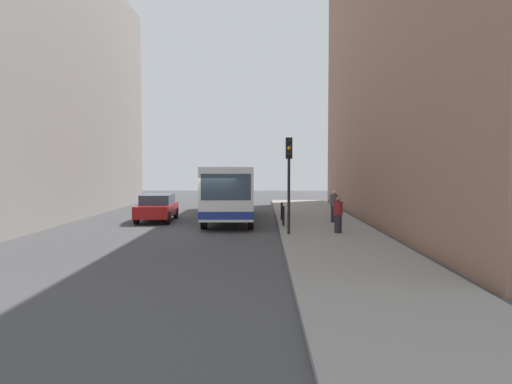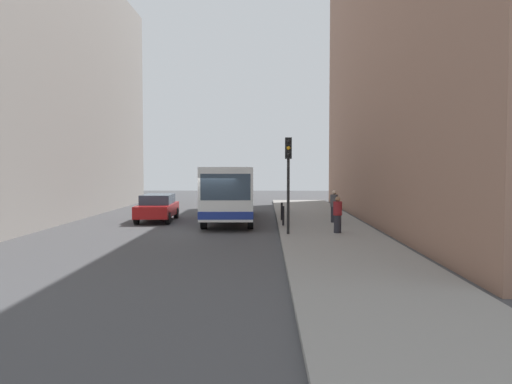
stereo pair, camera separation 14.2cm
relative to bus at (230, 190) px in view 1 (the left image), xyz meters
The scene contains 11 objects.
ground_plane 5.16m from the bus, 96.97° to the right, with size 80.00×80.00×0.00m, color #424244.
sidewalk 7.01m from the bus, 45.11° to the right, with size 4.40×40.00×0.15m, color gray.
building_left 13.57m from the bus, behind, with size 7.00×32.00×15.66m, color gray.
building_right 13.08m from the bus, ahead, with size 7.00×32.00×17.80m, color #936B56.
bus is the anchor object (origin of this frame).
car_beside_bus 4.14m from the bus, behind, with size 1.99×4.46×1.48m.
traffic_light 7.56m from the bus, 66.61° to the right, with size 0.28×0.33×4.10m.
bollard_near 4.84m from the bus, 52.64° to the right, with size 0.11×0.11×0.95m, color black.
bollard_mid 3.34m from the bus, 24.83° to the right, with size 0.11×0.11×0.95m, color black.
pedestrian_near_signal 8.29m from the bus, 51.72° to the right, with size 0.38×0.38×1.57m.
pedestrian_mid_sidewalk 6.03m from the bus, 22.88° to the right, with size 0.38×0.38×1.66m.
Camera 1 is at (2.46, -23.48, 3.01)m, focal length 35.46 mm.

